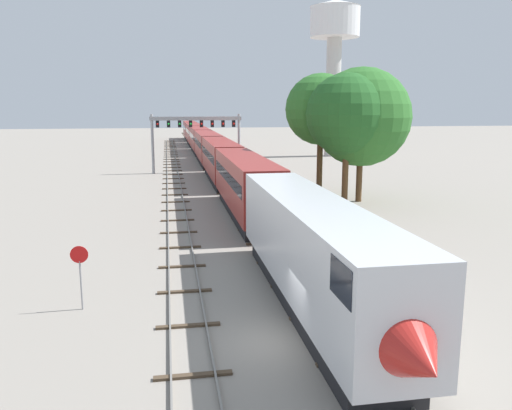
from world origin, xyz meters
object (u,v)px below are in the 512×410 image
object	(u,v)px
signal_gantry	(196,129)
trackside_tree_left	(361,117)
passenger_train	(207,147)
trackside_tree_right	(321,110)
stop_sign	(80,268)
water_tower	(335,37)
trackside_tree_mid	(347,115)

from	to	relation	value
signal_gantry	trackside_tree_left	size ratio (longest dim) A/B	0.98
passenger_train	trackside_tree_right	xyz separation A→B (m)	(8.31, -32.80, 5.86)
stop_sign	trackside_tree_left	size ratio (longest dim) A/B	0.23
water_tower	trackside_tree_right	size ratio (longest dim) A/B	2.25
passenger_train	trackside_tree_mid	xyz separation A→B (m)	(9.62, -36.43, 5.43)
trackside_tree_right	signal_gantry	bearing A→B (deg)	115.85
water_tower	trackside_tree_mid	world-z (taller)	water_tower
stop_sign	trackside_tree_right	bearing A→B (deg)	54.22
stop_sign	trackside_tree_mid	bearing A→B (deg)	47.97
stop_sign	trackside_tree_left	bearing A→B (deg)	47.04
passenger_train	signal_gantry	size ratio (longest dim) A/B	11.43
trackside_tree_left	trackside_tree_mid	distance (m)	2.23
stop_sign	signal_gantry	bearing A→B (deg)	80.67
signal_gantry	stop_sign	bearing A→B (deg)	-99.33
trackside_tree_right	stop_sign	bearing A→B (deg)	-125.78
water_tower	trackside_tree_mid	distance (m)	48.86
signal_gantry	stop_sign	xyz separation A→B (m)	(-7.75, -47.19, -3.93)
passenger_train	trackside_tree_left	bearing A→B (deg)	-71.97
signal_gantry	trackside_tree_mid	size ratio (longest dim) A/B	1.03
trackside_tree_left	trackside_tree_right	distance (m)	3.99
trackside_tree_left	trackside_tree_mid	bearing A→B (deg)	-145.35
stop_sign	trackside_tree_left	distance (m)	32.03
water_tower	trackside_tree_right	bearing A→B (deg)	-109.43
passenger_train	trackside_tree_left	world-z (taller)	trackside_tree_left
water_tower	stop_sign	xyz separation A→B (m)	(-33.01, -67.09, -18.60)
trackside_tree_right	passenger_train	bearing A→B (deg)	104.21
signal_gantry	water_tower	size ratio (longest dim) A/B	0.45
passenger_train	trackside_tree_right	size ratio (longest dim) A/B	11.66
stop_sign	trackside_tree_mid	size ratio (longest dim) A/B	0.25
stop_sign	trackside_tree_left	xyz separation A→B (m)	(21.45, 23.04, 5.93)
water_tower	trackside_tree_mid	xyz separation A→B (m)	(-13.39, -45.32, -12.43)
signal_gantry	trackside_tree_right	distance (m)	24.35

